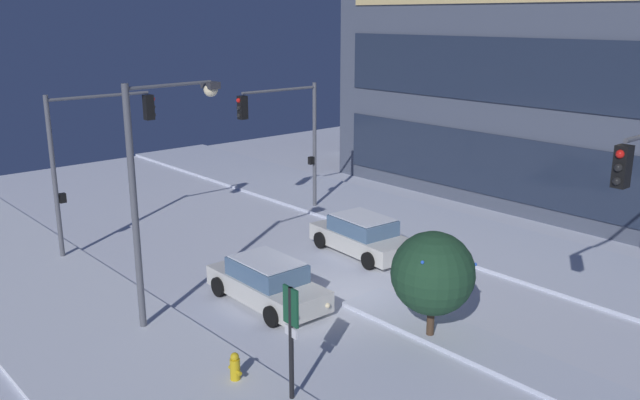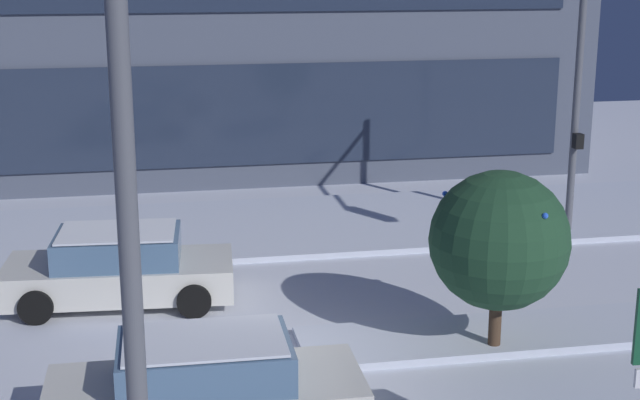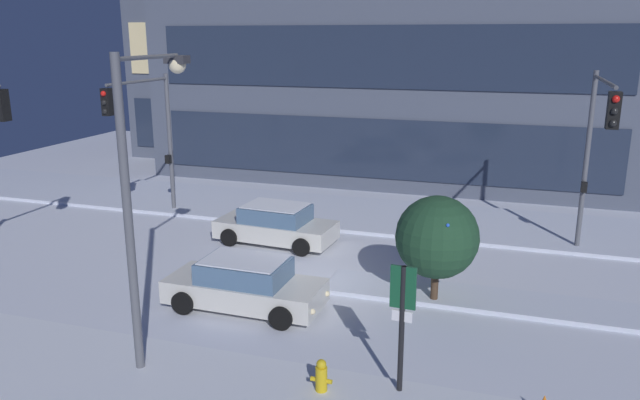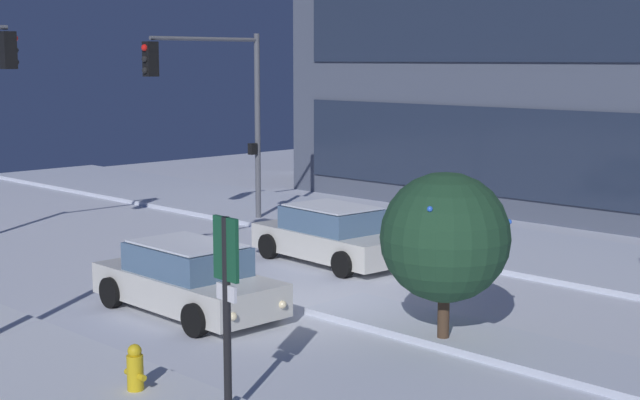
% 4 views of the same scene
% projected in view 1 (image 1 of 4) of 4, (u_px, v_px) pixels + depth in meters
% --- Properties ---
extents(ground, '(52.00, 52.00, 0.00)m').
position_uv_depth(ground, '(350.00, 295.00, 22.36)').
color(ground, silver).
extents(curb_strip_near, '(52.00, 5.20, 0.14)m').
position_uv_depth(curb_strip_near, '(137.00, 371.00, 17.41)').
color(curb_strip_near, silver).
rests_on(curb_strip_near, ground).
extents(curb_strip_far, '(52.00, 5.20, 0.14)m').
position_uv_depth(curb_strip_far, '(486.00, 243.00, 27.27)').
color(curb_strip_far, silver).
rests_on(curb_strip_far, ground).
extents(median_strip, '(9.00, 1.80, 0.14)m').
position_uv_depth(median_strip, '(474.00, 345.00, 18.80)').
color(median_strip, silver).
rests_on(median_strip, ground).
extents(office_tower_secondary, '(10.64, 10.69, 13.75)m').
position_uv_depth(office_tower_secondary, '(456.00, 50.00, 43.44)').
color(office_tower_secondary, '#4C5466').
rests_on(office_tower_secondary, ground).
extents(car_near, '(4.64, 2.10, 1.49)m').
position_uv_depth(car_near, '(267.00, 282.00, 21.56)').
color(car_near, silver).
rests_on(car_near, ground).
extents(car_far, '(4.66, 2.38, 1.49)m').
position_uv_depth(car_far, '(363.00, 236.00, 26.12)').
color(car_far, silver).
rests_on(car_far, ground).
extents(traffic_light_corner_near_left, '(0.32, 4.39, 6.29)m').
position_uv_depth(traffic_light_corner_near_left, '(94.00, 144.00, 25.53)').
color(traffic_light_corner_near_left, '#565960').
rests_on(traffic_light_corner_near_left, ground).
extents(traffic_light_corner_far_left, '(0.32, 4.44, 6.06)m').
position_uv_depth(traffic_light_corner_far_left, '(286.00, 127.00, 30.22)').
color(traffic_light_corner_far_left, '#565960').
rests_on(traffic_light_corner_far_left, ground).
extents(street_lamp_arched, '(0.63, 3.17, 7.28)m').
position_uv_depth(street_lamp_arched, '(159.00, 168.00, 19.20)').
color(street_lamp_arched, '#565960').
rests_on(street_lamp_arched, ground).
extents(fire_hydrant, '(0.48, 0.26, 0.88)m').
position_uv_depth(fire_hydrant, '(235.00, 369.00, 16.83)').
color(fire_hydrant, gold).
rests_on(fire_hydrant, ground).
extents(parking_info_sign, '(0.55, 0.12, 3.01)m').
position_uv_depth(parking_info_sign, '(291.00, 330.00, 15.61)').
color(parking_info_sign, black).
rests_on(parking_info_sign, ground).
extents(decorated_tree_median, '(2.40, 2.40, 3.23)m').
position_uv_depth(decorated_tree_median, '(433.00, 273.00, 18.78)').
color(decorated_tree_median, '#473323').
rests_on(decorated_tree_median, ground).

